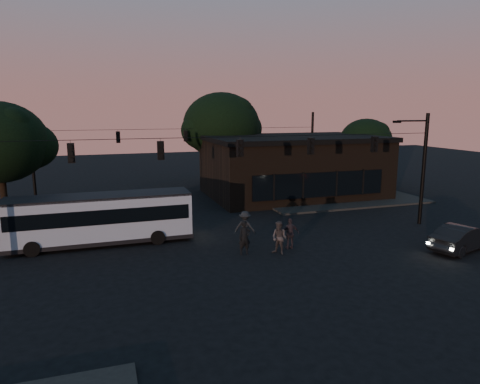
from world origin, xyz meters
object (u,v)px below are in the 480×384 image
object	(u,v)px
building	(293,166)
car	(462,237)
pedestrian_c	(290,233)
pedestrian_a	(245,237)
pedestrian_b	(279,238)
bus	(101,217)
pedestrian_d	(245,227)

from	to	relation	value
building	car	xyz separation A→B (m)	(2.24, -17.35, -1.98)
building	pedestrian_c	distance (m)	15.75
building	pedestrian_a	bearing A→B (deg)	-123.70
pedestrian_b	pedestrian_c	xyz separation A→B (m)	(0.94, 0.63, -0.02)
pedestrian_a	bus	bearing A→B (deg)	147.42
pedestrian_a	car	bearing A→B (deg)	-16.96
pedestrian_d	car	bearing A→B (deg)	-172.36
bus	pedestrian_b	size ratio (longest dim) A/B	5.68
pedestrian_a	building	bearing A→B (deg)	54.37
bus	pedestrian_c	xyz separation A→B (m)	(10.04, -4.25, -0.75)
bus	car	world-z (taller)	bus
building	pedestrian_c	bearing A→B (deg)	-115.52
building	pedestrian_c	world-z (taller)	building
building	bus	distance (m)	19.50
bus	pedestrian_d	size ratio (longest dim) A/B	5.42
pedestrian_c	bus	bearing A→B (deg)	-18.47
pedestrian_c	pedestrian_b	bearing A→B (deg)	38.55
bus	pedestrian_a	bearing A→B (deg)	-30.84
building	car	size ratio (longest dim) A/B	3.48
pedestrian_a	pedestrian_b	xyz separation A→B (m)	(1.79, -0.55, -0.03)
bus	pedestrian_b	bearing A→B (deg)	-28.40
building	pedestrian_a	distance (m)	17.16
building	car	bearing A→B (deg)	-82.63
bus	pedestrian_b	world-z (taller)	bus
car	pedestrian_a	distance (m)	12.13
bus	car	xyz separation A→B (m)	(19.03, -7.48, -0.90)
bus	car	distance (m)	20.46
bus	car	bearing A→B (deg)	-21.64
car	pedestrian_d	distance (m)	12.14
pedestrian_b	pedestrian_c	world-z (taller)	pedestrian_b
car	building	bearing A→B (deg)	-9.60
pedestrian_a	pedestrian_c	size ratio (longest dim) A/B	1.06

